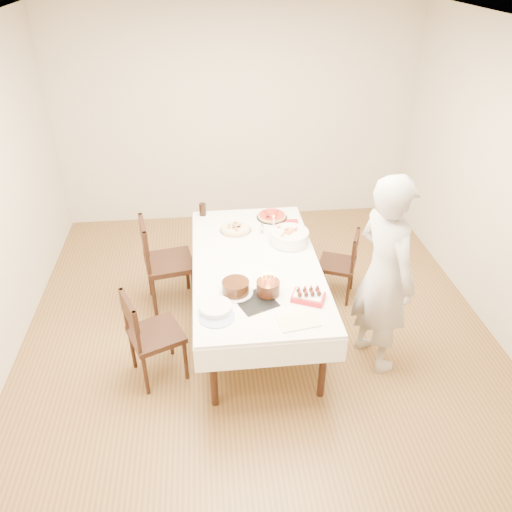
{
  "coord_description": "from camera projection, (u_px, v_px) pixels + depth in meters",
  "views": [
    {
      "loc": [
        -0.42,
        -3.68,
        3.22
      ],
      "look_at": [
        -0.01,
        0.1,
        0.82
      ],
      "focal_mm": 35.0,
      "sensor_mm": 36.0,
      "label": 1
    }
  ],
  "objects": [
    {
      "name": "pizza_white",
      "position": [
        236.0,
        229.0,
        5.02
      ],
      "size": [
        0.38,
        0.38,
        0.04
      ],
      "primitive_type": "cylinder",
      "rotation": [
        0.0,
        0.0,
        0.22
      ],
      "color": "beige",
      "rests_on": "dining_table"
    },
    {
      "name": "plate_stack",
      "position": [
        216.0,
        308.0,
        3.93
      ],
      "size": [
        0.31,
        0.31,
        0.05
      ],
      "primitive_type": "cylinder",
      "rotation": [
        0.0,
        0.0,
        -0.22
      ],
      "color": "white",
      "rests_on": "dining_table"
    },
    {
      "name": "layer_cake",
      "position": [
        236.0,
        287.0,
        4.11
      ],
      "size": [
        0.32,
        0.32,
        0.12
      ],
      "primitive_type": "cylinder",
      "rotation": [
        0.0,
        0.0,
        -0.11
      ],
      "color": "#321A0C",
      "rests_on": "dining_table"
    },
    {
      "name": "floor",
      "position": [
        259.0,
        333.0,
        4.85
      ],
      "size": [
        5.0,
        5.0,
        0.0
      ],
      "primitive_type": "plane",
      "color": "brown",
      "rests_on": "ground"
    },
    {
      "name": "box_lid",
      "position": [
        298.0,
        322.0,
        3.83
      ],
      "size": [
        0.34,
        0.25,
        0.03
      ],
      "primitive_type": "cube",
      "rotation": [
        0.0,
        0.0,
        0.16
      ],
      "color": "beige",
      "rests_on": "dining_table"
    },
    {
      "name": "red_placemat",
      "position": [
        286.0,
        226.0,
        5.12
      ],
      "size": [
        0.28,
        0.28,
        0.01
      ],
      "primitive_type": "cube",
      "rotation": [
        0.0,
        0.0,
        -0.01
      ],
      "color": "#B21E1E",
      "rests_on": "dining_table"
    },
    {
      "name": "person",
      "position": [
        384.0,
        275.0,
        4.1
      ],
      "size": [
        0.62,
        0.76,
        1.79
      ],
      "primitive_type": "imported",
      "rotation": [
        0.0,
        0.0,
        1.91
      ],
      "color": "#ABA6A2",
      "rests_on": "floor"
    },
    {
      "name": "pizza_pepperoni",
      "position": [
        272.0,
        216.0,
        5.26
      ],
      "size": [
        0.33,
        0.33,
        0.04
      ],
      "primitive_type": "cylinder",
      "rotation": [
        0.0,
        0.0,
        0.03
      ],
      "color": "red",
      "rests_on": "dining_table"
    },
    {
      "name": "wall_front",
      "position": [
        328.0,
        485.0,
        2.03
      ],
      "size": [
        4.5,
        0.04,
        2.7
      ],
      "primitive_type": "cube",
      "color": "beige",
      "rests_on": "floor"
    },
    {
      "name": "chair_left_dessert",
      "position": [
        156.0,
        334.0,
        4.17
      ],
      "size": [
        0.59,
        0.59,
        0.88
      ],
      "primitive_type": null,
      "rotation": [
        0.0,
        0.0,
        3.55
      ],
      "color": "black",
      "rests_on": "floor"
    },
    {
      "name": "china_plate",
      "position": [
        217.0,
        317.0,
        3.87
      ],
      "size": [
        0.35,
        0.35,
        0.01
      ],
      "primitive_type": "cylinder",
      "rotation": [
        0.0,
        0.0,
        0.27
      ],
      "color": "white",
      "rests_on": "dining_table"
    },
    {
      "name": "chair_left_savory",
      "position": [
        169.0,
        263.0,
        5.0
      ],
      "size": [
        0.59,
        0.59,
        1.0
      ],
      "primitive_type": null,
      "rotation": [
        0.0,
        0.0,
        3.33
      ],
      "color": "black",
      "rests_on": "floor"
    },
    {
      "name": "shaker_pair",
      "position": [
        262.0,
        229.0,
        4.98
      ],
      "size": [
        0.09,
        0.09,
        0.08
      ],
      "primitive_type": null,
      "rotation": [
        0.0,
        0.0,
        -0.4
      ],
      "color": "white",
      "rests_on": "dining_table"
    },
    {
      "name": "strawberry_box",
      "position": [
        308.0,
        296.0,
        4.05
      ],
      "size": [
        0.31,
        0.27,
        0.07
      ],
      "primitive_type": null,
      "rotation": [
        0.0,
        0.0,
        -0.42
      ],
      "color": "#B3141C",
      "rests_on": "dining_table"
    },
    {
      "name": "chair_right_savory",
      "position": [
        337.0,
        264.0,
        5.17
      ],
      "size": [
        0.52,
        0.52,
        0.78
      ],
      "primitive_type": null,
      "rotation": [
        0.0,
        0.0,
        -0.4
      ],
      "color": "black",
      "rests_on": "floor"
    },
    {
      "name": "dining_table",
      "position": [
        256.0,
        295.0,
        4.74
      ],
      "size": [
        1.87,
        2.41,
        0.75
      ],
      "primitive_type": "cube",
      "rotation": [
        0.0,
        0.0,
        0.39
      ],
      "color": "white",
      "rests_on": "floor"
    },
    {
      "name": "wall_back",
      "position": [
        237.0,
        118.0,
        6.23
      ],
      "size": [
        4.5,
        0.04,
        2.7
      ],
      "primitive_type": "cube",
      "color": "beige",
      "rests_on": "floor"
    },
    {
      "name": "ceiling",
      "position": [
        260.0,
        32.0,
        3.41
      ],
      "size": [
        5.0,
        5.0,
        0.0
      ],
      "primitive_type": "plane",
      "rotation": [
        3.14,
        0.0,
        0.0
      ],
      "color": "white",
      "rests_on": "wall_back"
    },
    {
      "name": "birthday_cake",
      "position": [
        268.0,
        284.0,
        4.08
      ],
      "size": [
        0.22,
        0.22,
        0.18
      ],
      "primitive_type": "cylinder",
      "rotation": [
        0.0,
        0.0,
        0.17
      ],
      "color": "#3A1C10",
      "rests_on": "dining_table"
    },
    {
      "name": "pasta_bowl",
      "position": [
        290.0,
        237.0,
        4.8
      ],
      "size": [
        0.45,
        0.45,
        0.12
      ],
      "primitive_type": "cylinder",
      "rotation": [
        0.0,
        0.0,
        0.29
      ],
      "color": "white",
      "rests_on": "dining_table"
    },
    {
      "name": "cake_board",
      "position": [
        256.0,
        302.0,
        4.05
      ],
      "size": [
        0.39,
        0.39,
        0.01
      ],
      "primitive_type": "cube",
      "rotation": [
        0.0,
        0.0,
        0.39
      ],
      "color": "black",
      "rests_on": "dining_table"
    },
    {
      "name": "cola_glass",
      "position": [
        203.0,
        209.0,
        5.29
      ],
      "size": [
        0.08,
        0.08,
        0.13
      ],
      "primitive_type": "cylinder",
      "rotation": [
        0.0,
        0.0,
        -0.05
      ],
      "color": "black",
      "rests_on": "dining_table"
    },
    {
      "name": "taper_candle",
      "position": [
        274.0,
        226.0,
        4.86
      ],
      "size": [
        0.06,
        0.06,
        0.25
      ],
      "primitive_type": "cylinder",
      "rotation": [
        0.0,
        0.0,
        -0.19
      ],
      "color": "white",
      "rests_on": "dining_table"
    }
  ]
}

